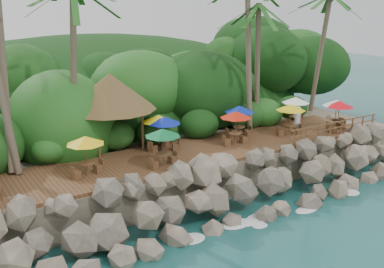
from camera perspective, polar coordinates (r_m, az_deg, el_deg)
ground at (r=23.59m, az=8.00°, el=-11.48°), size 140.00×140.00×0.00m
land_base at (r=35.95m, az=-8.57°, el=0.21°), size 32.00×25.20×2.10m
jungle_hill at (r=42.97m, az=-12.61°, el=1.22°), size 44.80×28.00×15.40m
seawall at (r=24.48m, az=5.07°, el=-7.31°), size 29.00×4.00×2.30m
terrace at (r=27.15m, az=0.00°, el=-2.43°), size 26.00×5.00×0.20m
jungle_foliage at (r=35.38m, az=-7.84°, el=-1.80°), size 44.00×16.00×12.00m
foam_line at (r=23.77m, az=7.53°, el=-11.14°), size 25.20×0.80×0.06m
palapa at (r=27.55m, az=-10.33°, el=5.32°), size 5.56×5.56×4.60m
dining_clusters at (r=26.98m, az=1.70°, el=1.60°), size 24.88×5.10×2.13m
railing at (r=31.64m, az=17.76°, el=0.85°), size 8.30×0.10×1.00m
waiter at (r=31.64m, az=13.15°, el=1.80°), size 0.74×0.55×1.84m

